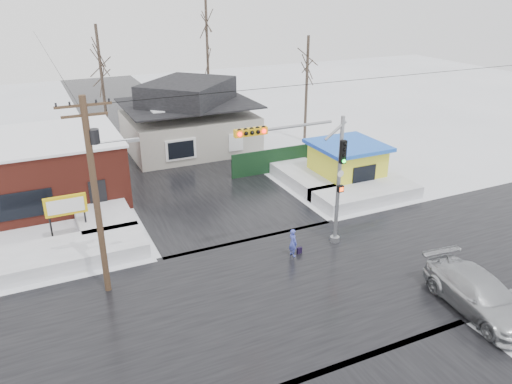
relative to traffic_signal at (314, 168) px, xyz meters
name	(u,v)px	position (x,y,z in m)	size (l,w,h in m)	color
ground	(298,287)	(-2.43, -2.97, -4.54)	(120.00, 120.00, 0.00)	white
road_ns	(298,287)	(-2.43, -2.97, -4.53)	(10.00, 120.00, 0.02)	black
road_ew	(298,287)	(-2.43, -2.97, -4.53)	(120.00, 10.00, 0.02)	black
snowbank_nw	(75,252)	(-11.43, 4.03, -4.14)	(7.00, 3.00, 0.80)	white
snowbank_ne	(366,193)	(6.57, 4.03, -4.14)	(7.00, 3.00, 0.80)	white
snowbank_nside_w	(100,208)	(-9.43, 9.03, -4.14)	(3.00, 8.00, 0.80)	white
snowbank_nside_e	(300,173)	(4.57, 9.03, -4.14)	(3.00, 8.00, 0.80)	white
traffic_signal	(314,168)	(0.00, 0.00, 0.00)	(6.05, 0.68, 7.00)	gray
utility_pole	(96,187)	(-10.36, 0.53, 0.57)	(3.15, 0.44, 9.00)	#382619
brick_building	(21,171)	(-13.43, 13.03, -2.46)	(12.20, 8.20, 4.12)	maroon
marquee_sign	(66,207)	(-11.43, 6.53, -2.62)	(2.20, 0.21, 2.55)	black
house	(189,119)	(-0.43, 19.03, -1.92)	(10.40, 8.40, 5.76)	#AEA89D
kiosk	(347,163)	(7.07, 7.03, -3.08)	(4.60, 4.60, 2.88)	yellow
fence	(281,159)	(4.07, 11.03, -3.64)	(8.00, 0.12, 1.80)	black
tree_far_left	(99,50)	(-6.43, 23.03, 3.41)	(3.00, 3.00, 10.00)	#332821
tree_far_mid	(206,24)	(3.57, 25.03, 5.00)	(3.00, 3.00, 12.00)	#332821
tree_far_right	(308,58)	(9.57, 17.03, 2.62)	(3.00, 3.00, 9.00)	#332821
pedestrian	(293,243)	(-1.25, -0.33, -3.78)	(0.55, 0.36, 1.51)	#4552C2
car	(479,294)	(3.70, -7.75, -3.73)	(2.27, 5.58, 1.62)	#A9ACB0
shopping_bag	(299,251)	(-0.84, -0.30, -4.36)	(0.28, 0.12, 0.35)	black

